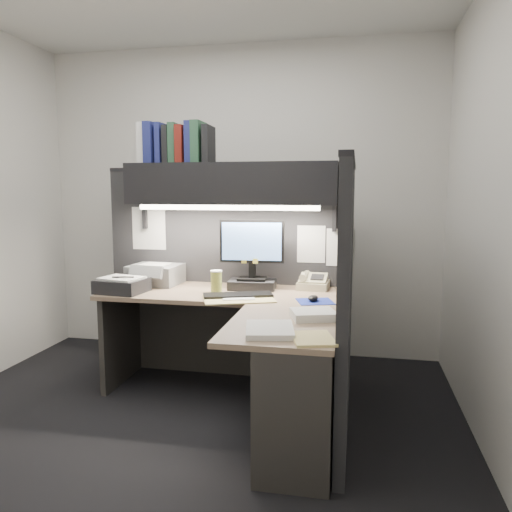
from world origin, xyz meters
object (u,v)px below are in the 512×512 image
desk (251,359)px  coffee_cup (216,282)px  telephone (313,283)px  notebook_stack (122,286)px  overhead_shelf (232,184)px  monitor (252,262)px  printer (156,274)px  keyboard (238,295)px

desk → coffee_cup: 0.73m
telephone → notebook_stack: bearing=-159.6°
overhead_shelf → monitor: overhead_shelf is taller
monitor → notebook_stack: 0.95m
telephone → printer: printer is taller
overhead_shelf → coffee_cup: bearing=-104.9°
desk → coffee_cup: (-0.36, 0.52, 0.36)m
keyboard → notebook_stack: size_ratio=1.44×
overhead_shelf → telephone: bearing=4.0°
keyboard → notebook_stack: 0.85m
desk → telephone: 0.91m
overhead_shelf → printer: size_ratio=4.16×
monitor → printer: 0.79m
keyboard → overhead_shelf: bearing=89.7°
coffee_cup → telephone: bearing=22.1°
overhead_shelf → printer: 0.93m
desk → printer: size_ratio=4.56×
overhead_shelf → printer: overhead_shelf is taller
desk → notebook_stack: 1.15m
telephone → monitor: bearing=-163.8°
monitor → overhead_shelf: bearing=157.6°
monitor → telephone: 0.48m
telephone → notebook_stack: 1.39m
monitor → telephone: (0.44, 0.10, -0.16)m
overhead_shelf → coffee_cup: (-0.06, -0.23, -0.70)m
keyboard → coffee_cup: 0.23m
keyboard → notebook_stack: (-0.85, -0.01, 0.04)m
keyboard → telephone: 0.62m
monitor → printer: bearing=172.8°
desk → coffee_cup: size_ratio=11.41×
desk → overhead_shelf: overhead_shelf is taller
desk → notebook_stack: notebook_stack is taller
telephone → keyboard: bearing=-137.2°
monitor → keyboard: bearing=-101.0°
overhead_shelf → keyboard: 0.84m
telephone → desk: bearing=-107.3°
notebook_stack → printer: bearing=72.8°
telephone → notebook_stack: size_ratio=0.71×
overhead_shelf → notebook_stack: overhead_shelf is taller
coffee_cup → notebook_stack: coffee_cup is taller
overhead_shelf → coffee_cup: size_ratio=10.40×
overhead_shelf → monitor: size_ratio=3.04×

